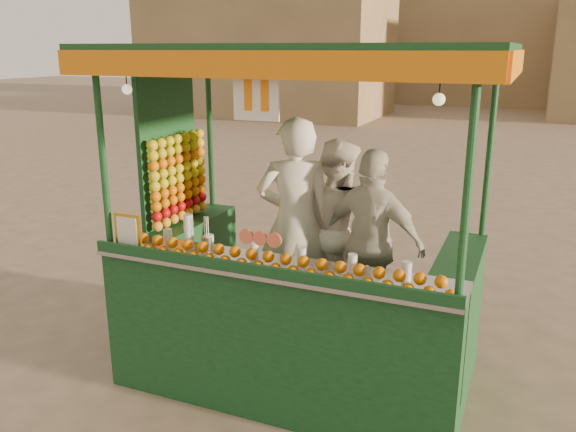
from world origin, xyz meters
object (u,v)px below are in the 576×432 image
at_px(juice_cart, 290,279).
at_px(vendor_left, 295,222).
at_px(vendor_middle, 337,227).
at_px(vendor_right, 372,242).

relative_size(juice_cart, vendor_left, 1.64).
bearing_deg(vendor_middle, vendor_right, 178.77).
bearing_deg(vendor_middle, juice_cart, 112.09).
xyz_separation_m(juice_cart, vendor_middle, (0.16, 0.81, 0.26)).
bearing_deg(vendor_left, juice_cart, 81.85).
relative_size(vendor_left, vendor_middle, 1.13).
height_order(juice_cart, vendor_middle, juice_cart).
height_order(juice_cart, vendor_left, juice_cart).
distance_m(vendor_left, vendor_right, 0.73).
bearing_deg(juice_cart, vendor_right, 41.48).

